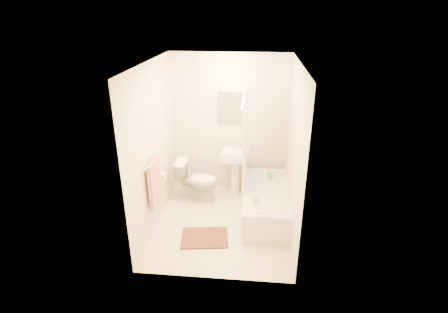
# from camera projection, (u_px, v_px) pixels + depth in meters

# --- Properties ---
(floor) EXTENTS (2.40, 2.40, 0.00)m
(floor) POSITION_uv_depth(u_px,v_px,m) (222.00, 222.00, 5.37)
(floor) COLOR beige
(floor) RESTS_ON ground
(ceiling) EXTENTS (2.40, 2.40, 0.00)m
(ceiling) POSITION_uv_depth(u_px,v_px,m) (222.00, 63.00, 4.42)
(ceiling) COLOR white
(ceiling) RESTS_ON ground
(wall_back) EXTENTS (2.00, 0.02, 2.40)m
(wall_back) POSITION_uv_depth(u_px,v_px,m) (229.00, 124.00, 6.00)
(wall_back) COLOR beige
(wall_back) RESTS_ON ground
(wall_left) EXTENTS (0.02, 2.40, 2.40)m
(wall_left) POSITION_uv_depth(u_px,v_px,m) (153.00, 148.00, 4.99)
(wall_left) COLOR beige
(wall_left) RESTS_ON ground
(wall_right) EXTENTS (0.02, 2.40, 2.40)m
(wall_right) POSITION_uv_depth(u_px,v_px,m) (294.00, 153.00, 4.81)
(wall_right) COLOR beige
(wall_right) RESTS_ON ground
(mirror) EXTENTS (0.40, 0.03, 0.55)m
(mirror) POSITION_uv_depth(u_px,v_px,m) (229.00, 107.00, 5.86)
(mirror) COLOR white
(mirror) RESTS_ON wall_back
(curtain_rod) EXTENTS (0.03, 1.70, 0.03)m
(curtain_rod) POSITION_uv_depth(u_px,v_px,m) (245.00, 93.00, 4.65)
(curtain_rod) COLOR silver
(curtain_rod) RESTS_ON wall_back
(shower_curtain) EXTENTS (0.04, 0.80, 1.55)m
(shower_curtain) POSITION_uv_depth(u_px,v_px,m) (245.00, 138.00, 5.32)
(shower_curtain) COLOR silver
(shower_curtain) RESTS_ON curtain_rod
(towel_bar) EXTENTS (0.02, 0.60, 0.02)m
(towel_bar) POSITION_uv_depth(u_px,v_px,m) (151.00, 161.00, 4.80)
(towel_bar) COLOR silver
(towel_bar) RESTS_ON wall_left
(towel) EXTENTS (0.06, 0.45, 0.66)m
(towel) POSITION_uv_depth(u_px,v_px,m) (155.00, 182.00, 4.92)
(towel) COLOR #CC7266
(towel) RESTS_ON towel_bar
(toilet_paper) EXTENTS (0.11, 0.12, 0.12)m
(toilet_paper) POSITION_uv_depth(u_px,v_px,m) (162.00, 176.00, 5.29)
(toilet_paper) COLOR white
(toilet_paper) RESTS_ON wall_left
(toilet) EXTENTS (0.74, 0.45, 0.70)m
(toilet) POSITION_uv_depth(u_px,v_px,m) (197.00, 181.00, 5.90)
(toilet) COLOR silver
(toilet) RESTS_ON floor
(sink) EXTENTS (0.49, 0.41, 0.89)m
(sink) POSITION_uv_depth(u_px,v_px,m) (235.00, 170.00, 6.05)
(sink) COLOR white
(sink) RESTS_ON floor
(bathtub) EXTENTS (0.69, 1.58, 0.44)m
(bathtub) POSITION_uv_depth(u_px,v_px,m) (266.00, 202.00, 5.50)
(bathtub) COLOR silver
(bathtub) RESTS_ON floor
(bath_mat) EXTENTS (0.72, 0.58, 0.02)m
(bath_mat) POSITION_uv_depth(u_px,v_px,m) (205.00, 238.00, 5.00)
(bath_mat) COLOR #4C291B
(bath_mat) RESTS_ON floor
(soap_bottle) EXTENTS (0.10, 0.10, 0.18)m
(soap_bottle) POSITION_uv_depth(u_px,v_px,m) (256.00, 199.00, 4.98)
(soap_bottle) COLOR silver
(soap_bottle) RESTS_ON bathtub
(scrub_brush) EXTENTS (0.08, 0.21, 0.04)m
(scrub_brush) POSITION_uv_depth(u_px,v_px,m) (270.00, 176.00, 5.82)
(scrub_brush) COLOR green
(scrub_brush) RESTS_ON bathtub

